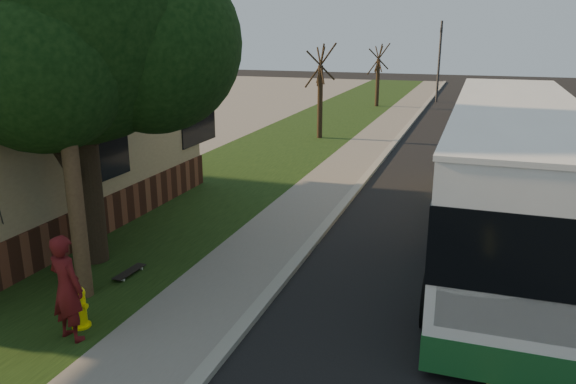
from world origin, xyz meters
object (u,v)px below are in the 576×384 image
object	(u,v)px
utility_pole	(58,48)
bare_tree_near	(320,93)
bare_tree_far	(378,76)
skateboarder	(67,288)
distant_car	(486,105)
traffic_signal	(440,56)
dumpster	(20,207)
skateboard_main	(129,272)
fire_hydrant	(80,307)
transit_bus	(511,171)
leafy_tree	(77,17)

from	to	relation	value
utility_pole	bare_tree_near	xyz separation A→B (m)	(-0.19, 17.01, -2.48)
bare_tree_near	bare_tree_far	bearing A→B (deg)	87.61
skateboarder	distant_car	size ratio (longest dim) A/B	0.38
bare_tree_near	skateboarder	distance (m)	18.42
traffic_signal	dumpster	xyz separation A→B (m)	(-7.79, -30.35, -2.53)
skateboarder	skateboard_main	world-z (taller)	skateboarder
fire_hydrant	bare_tree_far	size ratio (longest dim) A/B	0.18
utility_pole	distant_car	size ratio (longest dim) A/B	1.93
traffic_signal	distant_car	distance (m)	8.08
distant_car	traffic_signal	bearing A→B (deg)	111.72
fire_hydrant	distant_car	world-z (taller)	distant_car
fire_hydrant	skateboard_main	size ratio (longest dim) A/B	0.85
transit_bus	skateboard_main	size ratio (longest dim) A/B	14.30
bare_tree_near	dumpster	bearing A→B (deg)	-104.79
utility_pole	distant_car	bearing A→B (deg)	74.74
distant_car	transit_bus	bearing A→B (deg)	-92.04
traffic_signal	transit_bus	distance (m)	27.70
utility_pole	distant_car	world-z (taller)	utility_pole
skateboarder	distant_car	bearing A→B (deg)	-90.68
bare_tree_far	dumpster	bearing A→B (deg)	-99.24
traffic_signal	skateboard_main	distance (m)	32.28
skateboarder	utility_pole	bearing A→B (deg)	-46.88
dumpster	bare_tree_far	bearing A→B (deg)	80.76
skateboard_main	distant_car	world-z (taller)	distant_car
leafy_tree	dumpster	xyz separation A→B (m)	(-3.12, 1.00, -4.54)
dumpster	distant_car	bearing A→B (deg)	64.63
traffic_signal	dumpster	world-z (taller)	traffic_signal
skateboarder	bare_tree_near	bearing A→B (deg)	-74.62
leafy_tree	skateboard_main	xyz separation A→B (m)	(1.13, -0.59, -5.04)
bare_tree_near	dumpster	size ratio (longest dim) A/B	2.79
leafy_tree	transit_bus	world-z (taller)	leafy_tree
bare_tree_near	distant_car	size ratio (longest dim) A/B	0.92
fire_hydrant	bare_tree_far	bearing A→B (deg)	90.76
distant_car	leafy_tree	bearing A→B (deg)	-111.55
utility_pole	dumpster	bearing A→B (deg)	146.35
leafy_tree	bare_tree_near	distance (m)	15.66
bare_tree_far	skateboarder	bearing A→B (deg)	-89.06
bare_tree_near	transit_bus	distance (m)	13.82
leafy_tree	transit_bus	distance (m)	9.93
bare_tree_far	skateboard_main	size ratio (longest dim) A/B	4.62
fire_hydrant	distant_car	bearing A→B (deg)	76.69
skateboarder	leafy_tree	bearing A→B (deg)	-48.65
fire_hydrant	traffic_signal	size ratio (longest dim) A/B	0.13
bare_tree_near	distant_car	world-z (taller)	bare_tree_near
bare_tree_far	fire_hydrant	bearing A→B (deg)	-89.24
leafy_tree	dumpster	bearing A→B (deg)	162.27
fire_hydrant	skateboarder	xyz separation A→B (m)	(0.10, -0.35, 0.54)
bare_tree_far	traffic_signal	xyz separation A→B (m)	(3.50, 4.00, 1.16)
leafy_tree	utility_pole	bearing A→B (deg)	-62.40
transit_bus	skateboard_main	xyz separation A→B (m)	(-7.34, -4.53, -1.67)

